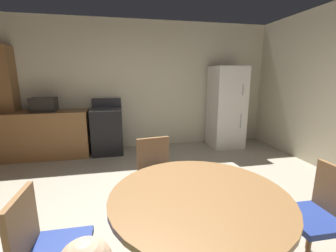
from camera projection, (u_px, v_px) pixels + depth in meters
The scene contains 11 objects.
ground_plane at pixel (167, 237), 2.22m from camera, with size 14.00×14.00×0.00m, color #A89E89.
wall_back at pixel (139, 86), 4.92m from camera, with size 6.15×0.12×2.70m, color beige.
kitchen_counter at pixel (43, 134), 4.35m from camera, with size 1.73×0.60×0.90m, color olive.
pantry_column at pixel (5, 103), 4.26m from camera, with size 0.44×0.36×2.10m, color olive.
oven_range at pixel (107, 131), 4.59m from camera, with size 0.60×0.60×1.10m.
refrigerator at pixel (226, 107), 4.96m from camera, with size 0.68×0.68×1.76m.
microwave at pixel (44, 105), 4.24m from camera, with size 0.44×0.32×0.26m, color black.
dining_table at pixel (199, 214), 1.59m from camera, with size 1.25×1.25×0.76m.
chair_west at pixel (45, 247), 1.42m from camera, with size 0.41×0.41×0.87m.
chair_east at pixel (320, 212), 1.79m from camera, with size 0.41×0.41×0.87m.
chair_north at pixel (156, 172), 2.54m from camera, with size 0.45×0.45×0.87m.
Camera 1 is at (-0.39, -1.89, 1.56)m, focal length 24.03 mm.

